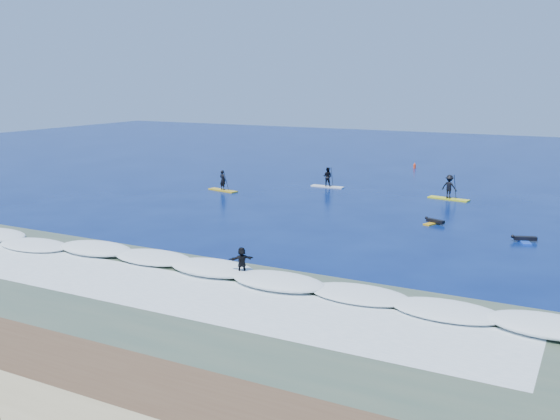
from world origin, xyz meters
The scene contains 12 objects.
ground centered at (0.00, 0.00, 0.00)m, with size 160.00×160.00×0.00m, color #03144A.
wet_sand_strip centered at (0.00, -21.50, 0.00)m, with size 90.00×5.00×0.08m, color #4F3825.
shallow_water centered at (0.00, -14.00, 0.01)m, with size 90.00×13.00×0.01m, color #3B503F.
breaking_wave centered at (0.00, -10.00, 0.00)m, with size 40.00×6.00×0.30m, color white.
whitewater centered at (0.00, -13.00, 0.00)m, with size 34.00×5.00×0.02m, color silver.
sup_paddler_left centered at (-11.35, 10.47, 0.66)m, with size 3.11×1.44×2.12m.
sup_paddler_center centered at (-3.94, 16.53, 0.79)m, with size 3.04×0.84×2.12m.
sup_paddler_right centered at (7.22, 15.76, 0.92)m, with size 3.45×1.40×2.36m.
prone_paddler_near centered at (8.36, 6.49, 0.13)m, with size 1.47×1.95×0.40m.
prone_paddler_far centered at (14.38, 4.27, 0.14)m, with size 1.50×1.99×0.40m.
wave_surfer centered at (2.87, -9.81, 0.82)m, with size 1.81×1.81×1.46m.
marker_buoy centered at (-0.25, 32.12, 0.29)m, with size 0.28×0.28×0.66m.
Camera 1 is at (18.31, -35.11, 9.73)m, focal length 40.00 mm.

